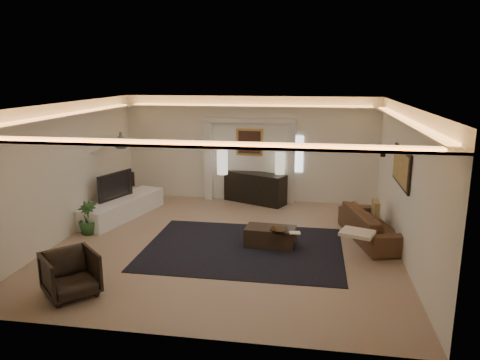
# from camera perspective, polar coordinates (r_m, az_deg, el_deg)

# --- Properties ---
(floor) EXTENTS (7.00, 7.00, 0.00)m
(floor) POSITION_cam_1_polar(r_m,az_deg,el_deg) (9.65, -1.76, -8.01)
(floor) COLOR #A18264
(floor) RESTS_ON ground
(ceiling) EXTENTS (7.00, 7.00, 0.00)m
(ceiling) POSITION_cam_1_polar(r_m,az_deg,el_deg) (9.02, -1.89, 9.43)
(ceiling) COLOR white
(ceiling) RESTS_ON ground
(wall_back) EXTENTS (7.00, 0.00, 7.00)m
(wall_back) POSITION_cam_1_polar(r_m,az_deg,el_deg) (12.62, 1.22, 3.90)
(wall_back) COLOR white
(wall_back) RESTS_ON ground
(wall_front) EXTENTS (7.00, 0.00, 7.00)m
(wall_front) POSITION_cam_1_polar(r_m,az_deg,el_deg) (5.96, -8.30, -6.98)
(wall_front) COLOR white
(wall_front) RESTS_ON ground
(wall_left) EXTENTS (0.00, 7.00, 7.00)m
(wall_left) POSITION_cam_1_polar(r_m,az_deg,el_deg) (10.46, -21.00, 1.07)
(wall_left) COLOR white
(wall_left) RESTS_ON ground
(wall_right) EXTENTS (0.00, 7.00, 7.00)m
(wall_right) POSITION_cam_1_polar(r_m,az_deg,el_deg) (9.23, 20.02, -0.39)
(wall_right) COLOR white
(wall_right) RESTS_ON ground
(cove_soffit) EXTENTS (7.00, 7.00, 0.04)m
(cove_soffit) POSITION_cam_1_polar(r_m,az_deg,el_deg) (9.04, -1.88, 7.66)
(cove_soffit) COLOR silver
(cove_soffit) RESTS_ON ceiling
(daylight_slit) EXTENTS (0.25, 0.03, 1.00)m
(daylight_slit) POSITION_cam_1_polar(r_m,az_deg,el_deg) (12.50, 7.35, 3.24)
(daylight_slit) COLOR white
(daylight_slit) RESTS_ON wall_back
(area_rug) EXTENTS (4.00, 3.00, 0.01)m
(area_rug) POSITION_cam_1_polar(r_m,az_deg,el_deg) (9.40, 0.43, -8.56)
(area_rug) COLOR black
(area_rug) RESTS_ON ground
(pilaster_left) EXTENTS (0.22, 0.20, 2.20)m
(pilaster_left) POSITION_cam_1_polar(r_m,az_deg,el_deg) (12.79, -3.97, 2.41)
(pilaster_left) COLOR silver
(pilaster_left) RESTS_ON ground
(pilaster_right) EXTENTS (0.22, 0.20, 2.20)m
(pilaster_right) POSITION_cam_1_polar(r_m,az_deg,el_deg) (12.47, 6.39, 2.08)
(pilaster_right) COLOR silver
(pilaster_right) RESTS_ON ground
(alcove_header) EXTENTS (2.52, 0.20, 0.12)m
(alcove_header) POSITION_cam_1_polar(r_m,az_deg,el_deg) (12.41, 1.17, 7.47)
(alcove_header) COLOR silver
(alcove_header) RESTS_ON wall_back
(painting_frame) EXTENTS (0.74, 0.04, 0.74)m
(painting_frame) POSITION_cam_1_polar(r_m,az_deg,el_deg) (12.56, 1.20, 4.78)
(painting_frame) COLOR tan
(painting_frame) RESTS_ON wall_back
(painting_canvas) EXTENTS (0.62, 0.02, 0.62)m
(painting_canvas) POSITION_cam_1_polar(r_m,az_deg,el_deg) (12.53, 1.19, 4.76)
(painting_canvas) COLOR #4C2D1E
(painting_canvas) RESTS_ON wall_back
(art_panel_frame) EXTENTS (0.04, 1.64, 0.74)m
(art_panel_frame) POSITION_cam_1_polar(r_m,az_deg,el_deg) (9.46, 19.64, 1.51)
(art_panel_frame) COLOR black
(art_panel_frame) RESTS_ON wall_right
(art_panel_gold) EXTENTS (0.02, 1.50, 0.62)m
(art_panel_gold) POSITION_cam_1_polar(r_m,az_deg,el_deg) (9.46, 19.49, 1.52)
(art_panel_gold) COLOR tan
(art_panel_gold) RESTS_ON wall_right
(wall_sconce) EXTENTS (0.12, 0.12, 0.22)m
(wall_sconce) POSITION_cam_1_polar(r_m,az_deg,el_deg) (11.30, 17.52, 3.37)
(wall_sconce) COLOR black
(wall_sconce) RESTS_ON wall_right
(wall_niche) EXTENTS (0.10, 0.55, 0.04)m
(wall_niche) POSITION_cam_1_polar(r_m,az_deg,el_deg) (11.61, -17.40, 3.48)
(wall_niche) COLOR silver
(wall_niche) RESTS_ON wall_left
(console) EXTENTS (1.80, 1.20, 0.86)m
(console) POSITION_cam_1_polar(r_m,az_deg,el_deg) (12.56, 1.91, -1.04)
(console) COLOR black
(console) RESTS_ON ground
(lamp_left) EXTENTS (0.34, 0.34, 0.65)m
(lamp_left) POSITION_cam_1_polar(r_m,az_deg,el_deg) (12.29, -2.22, 1.93)
(lamp_left) COLOR white
(lamp_left) RESTS_ON console
(lamp_right) EXTENTS (0.28, 0.28, 0.58)m
(lamp_right) POSITION_cam_1_polar(r_m,az_deg,el_deg) (12.35, 5.04, 1.95)
(lamp_right) COLOR beige
(lamp_right) RESTS_ON console
(media_ledge) EXTENTS (1.26, 2.74, 0.50)m
(media_ledge) POSITION_cam_1_polar(r_m,az_deg,el_deg) (11.69, -14.43, -3.44)
(media_ledge) COLOR white
(media_ledge) RESTS_ON ground
(tv) EXTENTS (1.13, 0.51, 0.66)m
(tv) POSITION_cam_1_polar(r_m,az_deg,el_deg) (11.68, -15.78, -0.73)
(tv) COLOR black
(tv) RESTS_ON media_ledge
(figurine) EXTENTS (0.16, 0.16, 0.39)m
(figurine) POSITION_cam_1_polar(r_m,az_deg,el_deg) (12.82, -13.41, -0.00)
(figurine) COLOR black
(figurine) RESTS_ON media_ledge
(ginger_jar) EXTENTS (0.48, 0.48, 0.41)m
(ginger_jar) POSITION_cam_1_polar(r_m,az_deg,el_deg) (11.68, -14.72, 4.82)
(ginger_jar) COLOR #46555E
(ginger_jar) RESTS_ON wall_niche
(plant) EXTENTS (0.42, 0.42, 0.73)m
(plant) POSITION_cam_1_polar(r_m,az_deg,el_deg) (10.66, -18.56, -4.55)
(plant) COLOR #305A28
(plant) RESTS_ON ground
(sofa) EXTENTS (2.36, 1.39, 0.65)m
(sofa) POSITION_cam_1_polar(r_m,az_deg,el_deg) (10.18, 16.41, -5.49)
(sofa) COLOR #2F2117
(sofa) RESTS_ON ground
(throw_blanket) EXTENTS (0.73, 0.67, 0.07)m
(throw_blanket) POSITION_cam_1_polar(r_m,az_deg,el_deg) (8.94, 14.50, -6.46)
(throw_blanket) COLOR beige
(throw_blanket) RESTS_ON sofa
(throw_pillow) EXTENTS (0.13, 0.41, 0.41)m
(throw_pillow) POSITION_cam_1_polar(r_m,az_deg,el_deg) (10.49, 16.64, -3.65)
(throw_pillow) COLOR #9F8651
(throw_pillow) RESTS_ON sofa
(coffee_table) EXTENTS (1.06, 0.63, 0.38)m
(coffee_table) POSITION_cam_1_polar(r_m,az_deg,el_deg) (9.51, 3.83, -7.05)
(coffee_table) COLOR black
(coffee_table) RESTS_ON ground
(bowl) EXTENTS (0.42, 0.42, 0.08)m
(bowl) POSITION_cam_1_polar(r_m,az_deg,el_deg) (9.15, 4.84, -6.25)
(bowl) COLOR #3D2714
(bowl) RESTS_ON coffee_table
(magazine) EXTENTS (0.24, 0.19, 0.03)m
(magazine) POSITION_cam_1_polar(r_m,az_deg,el_deg) (9.14, 6.89, -6.49)
(magazine) COLOR #FFF5CC
(magazine) RESTS_ON coffee_table
(armchair) EXTENTS (1.12, 1.12, 0.73)m
(armchair) POSITION_cam_1_polar(r_m,az_deg,el_deg) (7.90, -20.50, -11.00)
(armchair) COLOR black
(armchair) RESTS_ON ground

